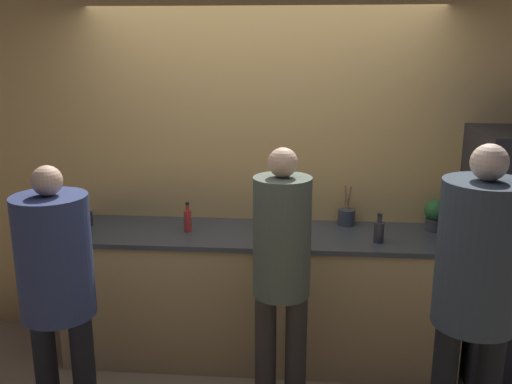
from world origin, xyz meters
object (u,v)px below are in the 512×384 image
at_px(person_right, 477,278).
at_px(utensil_crock, 346,216).
at_px(bottle_red, 188,220).
at_px(bottle_dark, 379,231).
at_px(cup_black, 88,219).
at_px(fruit_bowl, 279,222).
at_px(person_left, 56,277).
at_px(potted_plant, 435,214).
at_px(person_center, 282,264).

relative_size(person_right, utensil_crock, 6.08).
bearing_deg(utensil_crock, bottle_red, -167.48).
xyz_separation_m(bottle_dark, cup_black, (-2.07, 0.18, -0.03)).
height_order(utensil_crock, cup_black, utensil_crock).
xyz_separation_m(person_right, utensil_crock, (-0.56, 1.29, -0.09)).
height_order(fruit_bowl, bottle_red, bottle_red).
relative_size(person_left, bottle_red, 7.63).
distance_m(bottle_red, potted_plant, 1.74).
relative_size(bottle_red, cup_black, 2.09).
height_order(person_right, cup_black, person_right).
distance_m(person_right, fruit_bowl, 1.54).
relative_size(person_right, potted_plant, 7.96).
distance_m(person_center, cup_black, 1.61).
height_order(person_left, person_right, person_right).
distance_m(utensil_crock, cup_black, 1.89).
distance_m(bottle_red, bottle_dark, 1.32).
height_order(person_right, fruit_bowl, person_right).
height_order(person_left, fruit_bowl, person_left).
bearing_deg(fruit_bowl, cup_black, -178.94).
height_order(person_center, bottle_red, person_center).
relative_size(fruit_bowl, bottle_red, 1.33).
relative_size(person_right, bottle_red, 8.39).
xyz_separation_m(utensil_crock, potted_plant, (0.61, -0.08, 0.06)).
distance_m(person_center, bottle_dark, 0.83).
height_order(person_center, person_right, person_right).
height_order(bottle_dark, potted_plant, potted_plant).
bearing_deg(fruit_bowl, potted_plant, 4.00).
xyz_separation_m(person_right, cup_black, (-2.43, 1.11, -0.10)).
bearing_deg(person_left, potted_plant, 26.56).
bearing_deg(utensil_crock, person_left, -143.93).
xyz_separation_m(person_center, utensil_crock, (0.44, 0.90, 0.02)).
distance_m(person_right, bottle_red, 1.97).
xyz_separation_m(utensil_crock, bottle_red, (-1.12, -0.25, 0.02)).
bearing_deg(cup_black, person_left, -78.36).
bearing_deg(person_center, cup_black, 153.32).
bearing_deg(bottle_dark, fruit_bowl, 162.87).
distance_m(bottle_red, cup_black, 0.76).
bearing_deg(bottle_dark, bottle_red, 175.16).
bearing_deg(person_center, fruit_bowl, 93.95).
xyz_separation_m(cup_black, potted_plant, (2.49, 0.10, 0.07)).
relative_size(person_center, potted_plant, 7.51).
relative_size(bottle_red, potted_plant, 0.95).
bearing_deg(person_left, cup_black, 101.64).
height_order(person_left, bottle_dark, person_left).
relative_size(utensil_crock, cup_black, 2.88).
relative_size(utensil_crock, bottle_dark, 1.48).
relative_size(utensil_crock, bottle_red, 1.38).
xyz_separation_m(person_right, potted_plant, (0.05, 1.21, -0.03)).
height_order(person_center, bottle_dark, person_center).
bearing_deg(person_left, person_right, -1.90).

